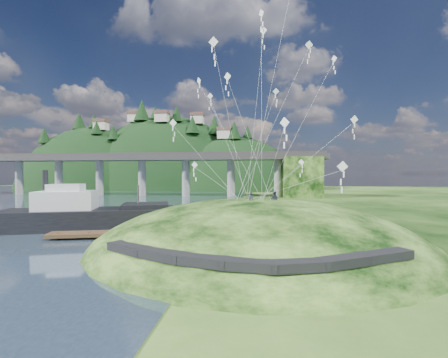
# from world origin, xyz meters

# --- Properties ---
(ground) EXTENTS (320.00, 320.00, 0.00)m
(ground) POSITION_xyz_m (0.00, 0.00, 0.00)
(ground) COLOR black
(ground) RESTS_ON ground
(grass_hill) EXTENTS (36.00, 32.00, 13.00)m
(grass_hill) POSITION_xyz_m (8.00, 2.00, -1.50)
(grass_hill) COLOR black
(grass_hill) RESTS_ON ground
(footpath) EXTENTS (22.29, 5.84, 0.83)m
(footpath) POSITION_xyz_m (7.46, -9.74, 2.08)
(footpath) COLOR black
(footpath) RESTS_ON ground
(bridge) EXTENTS (160.00, 11.00, 15.00)m
(bridge) POSITION_xyz_m (-26.46, 70.07, 9.70)
(bridge) COLOR #2D2B2B
(bridge) RESTS_ON ground
(far_ridge) EXTENTS (153.00, 70.00, 94.50)m
(far_ridge) POSITION_xyz_m (-43.58, 122.17, -7.44)
(far_ridge) COLOR black
(far_ridge) RESTS_ON ground
(work_barge) EXTENTS (24.01, 12.99, 8.11)m
(work_barge) POSITION_xyz_m (-15.39, 9.34, 2.03)
(work_barge) COLOR black
(work_barge) RESTS_ON ground
(wooden_dock) EXTENTS (16.14, 6.58, 1.15)m
(wooden_dock) POSITION_xyz_m (-8.46, 4.48, 0.50)
(wooden_dock) COLOR #3E2A19
(wooden_dock) RESTS_ON ground
(kite_flyers) EXTENTS (3.27, 1.83, 1.74)m
(kite_flyers) POSITION_xyz_m (8.96, 1.34, 5.84)
(kite_flyers) COLOR #272B34
(kite_flyers) RESTS_ON ground
(kite_swarm) EXTENTS (20.02, 17.90, 20.37)m
(kite_swarm) POSITION_xyz_m (8.22, 3.07, 16.90)
(kite_swarm) COLOR white
(kite_swarm) RESTS_ON ground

